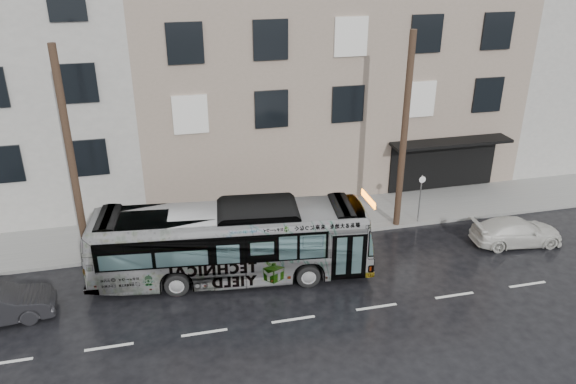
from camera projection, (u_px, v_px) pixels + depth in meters
name	position (u px, v px, depth m)	size (l,w,h in m)	color
ground	(278.00, 282.00, 22.46)	(120.00, 120.00, 0.00)	black
sidewalk	(256.00, 225.00, 26.76)	(90.00, 3.60, 0.15)	gray
building_taupe	(314.00, 72.00, 32.50)	(20.00, 12.00, 11.00)	gray
utility_pole_front	(404.00, 134.00, 24.84)	(0.30, 0.30, 9.00)	#3C2B1E
utility_pole_rear	(71.00, 160.00, 21.86)	(0.30, 0.30, 9.00)	#3C2B1E
sign_post	(420.00, 199.00, 26.44)	(0.06, 0.06, 2.40)	slate
bus	(231.00, 242.00, 22.25)	(2.61, 11.14, 3.10)	#B2B2B2
white_sedan	(517.00, 231.00, 25.08)	(1.65, 4.06, 1.18)	beige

